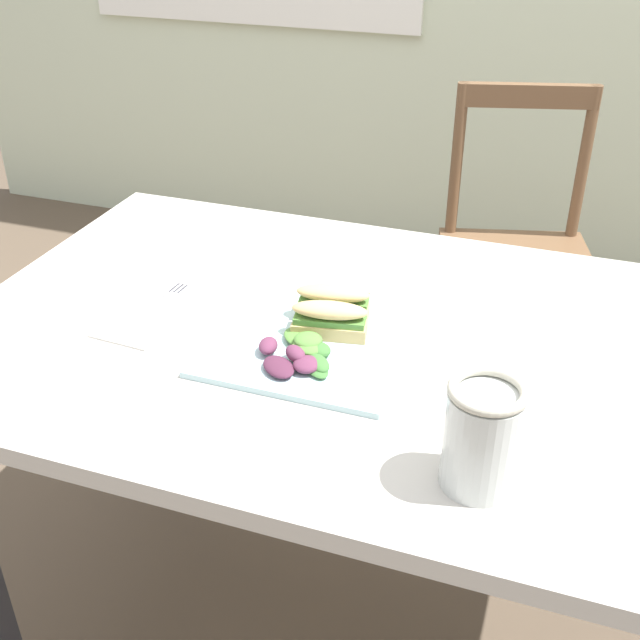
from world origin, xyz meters
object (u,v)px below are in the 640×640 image
sandwich_half_front (330,319)px  mason_jar_iced_tea (482,441)px  chair_wooden_far (517,254)px  sandwich_half_back (333,302)px  dining_table (349,401)px  fork_on_napkin (159,305)px  plate_lunch (311,341)px

sandwich_half_front → mason_jar_iced_tea: bearing=-42.2°
chair_wooden_far → sandwich_half_back: chair_wooden_far is taller
dining_table → sandwich_half_front: 0.17m
fork_on_napkin → sandwich_half_back: bearing=10.4°
sandwich_half_front → mason_jar_iced_tea: (0.27, -0.24, 0.02)m
dining_table → sandwich_half_front: (-0.02, -0.03, 0.17)m
chair_wooden_far → mason_jar_iced_tea: bearing=-86.6°
chair_wooden_far → mason_jar_iced_tea: size_ratio=6.21×
dining_table → fork_on_napkin: 0.35m
fork_on_napkin → mason_jar_iced_tea: 0.62m
mason_jar_iced_tea → chair_wooden_far: bearing=93.4°
sandwich_half_back → fork_on_napkin: 0.29m
chair_wooden_far → dining_table: bearing=-99.7°
sandwich_half_front → mason_jar_iced_tea: 0.36m
fork_on_napkin → chair_wooden_far: bearing=64.3°
plate_lunch → sandwich_half_front: 0.04m
plate_lunch → mason_jar_iced_tea: (0.29, -0.22, 0.06)m
sandwich_half_front → fork_on_napkin: (-0.30, -0.00, -0.03)m
sandwich_half_front → sandwich_half_back: size_ratio=1.00×
chair_wooden_far → fork_on_napkin: size_ratio=4.68×
chair_wooden_far → fork_on_napkin: (-0.49, -1.02, 0.30)m
sandwich_half_front → sandwich_half_back: bearing=103.2°
plate_lunch → mason_jar_iced_tea: mason_jar_iced_tea is taller
sandwich_half_back → mason_jar_iced_tea: size_ratio=0.87×
chair_wooden_far → fork_on_napkin: bearing=-115.7°
sandwich_half_back → mason_jar_iced_tea: bearing=-46.5°
sandwich_half_back → mason_jar_iced_tea: mason_jar_iced_tea is taller
dining_table → sandwich_half_back: sandwich_half_back is taller
fork_on_napkin → mason_jar_iced_tea: size_ratio=1.33×
fork_on_napkin → sandwich_half_front: bearing=0.1°
sandwich_half_front → dining_table: bearing=50.3°
chair_wooden_far → mason_jar_iced_tea: (0.07, -1.26, 0.36)m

